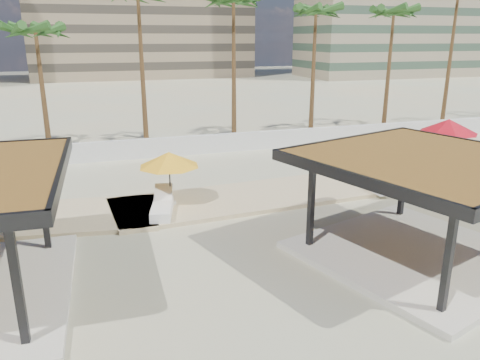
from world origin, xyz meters
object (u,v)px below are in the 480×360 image
(lounger_a, at_px, (162,208))
(lounger_b, at_px, (374,186))
(pavilion_central, at_px, (422,198))
(lounger_c, at_px, (435,171))
(lounger_d, at_px, (450,171))
(umbrella_c, at_px, (448,126))

(lounger_a, relative_size, lounger_b, 1.23)
(pavilion_central, xyz_separation_m, lounger_b, (2.52, 6.30, -1.74))
(lounger_c, relative_size, lounger_d, 0.88)
(umbrella_c, bearing_deg, lounger_a, -172.97)
(lounger_d, bearing_deg, umbrella_c, -8.74)
(lounger_c, bearing_deg, lounger_a, 100.96)
(pavilion_central, height_order, lounger_a, pavilion_central)
(umbrella_c, xyz_separation_m, lounger_a, (-15.68, -1.94, -2.15))
(lounger_a, distance_m, lounger_d, 15.25)
(lounger_b, bearing_deg, lounger_c, -74.43)
(pavilion_central, distance_m, umbrella_c, 11.60)
(pavilion_central, distance_m, lounger_d, 10.69)
(lounger_a, bearing_deg, lounger_d, -72.93)
(lounger_a, height_order, lounger_d, lounger_a)
(lounger_c, bearing_deg, pavilion_central, 143.32)
(lounger_b, xyz_separation_m, lounger_d, (5.16, 0.93, 0.01))
(pavilion_central, relative_size, lounger_c, 4.43)
(lounger_a, xyz_separation_m, lounger_c, (14.52, 1.18, -0.05))
(pavilion_central, xyz_separation_m, umbrella_c, (8.14, 8.24, 0.44))
(lounger_c, distance_m, lounger_d, 0.75)
(lounger_a, height_order, lounger_c, lounger_a)
(umbrella_c, distance_m, lounger_d, 2.44)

